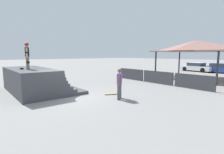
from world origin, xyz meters
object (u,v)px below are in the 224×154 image
at_px(parked_car_blue, 220,68).
at_px(skateboard_on_deck, 22,68).
at_px(skater_on_deck, 27,54).
at_px(parked_car_white, 197,67).
at_px(bystander_walking, 119,82).
at_px(skateboard_on_ground, 111,94).

bearing_deg(parked_car_blue, skateboard_on_deck, -93.97).
relative_size(skater_on_deck, parked_car_white, 0.34).
height_order(skater_on_deck, bystander_walking, skater_on_deck).
bearing_deg(skateboard_on_ground, parked_car_blue, 31.22).
xyz_separation_m(skateboard_on_deck, parked_car_white, (0.33, 23.00, -1.02)).
height_order(bystander_walking, skateboard_on_ground, bystander_walking).
distance_m(bystander_walking, skateboard_on_ground, 1.46).
distance_m(skateboard_on_deck, parked_car_blue, 23.57).
relative_size(skateboard_on_deck, parked_car_blue, 0.17).
bearing_deg(skateboard_on_ground, skater_on_deck, 169.37).
height_order(skater_on_deck, skateboard_on_deck, skater_on_deck).
distance_m(bystander_walking, parked_car_white, 19.74).
bearing_deg(skater_on_deck, parked_car_white, 108.60).
bearing_deg(skater_on_deck, parked_car_blue, 101.13).
relative_size(skateboard_on_deck, skateboard_on_ground, 1.02).
bearing_deg(bystander_walking, parked_car_blue, -34.85).
xyz_separation_m(skateboard_on_deck, skateboard_on_ground, (3.87, 4.12, -1.56)).
height_order(skater_on_deck, parked_car_blue, skater_on_deck).
bearing_deg(parked_car_white, skateboard_on_ground, -72.43).
distance_m(skater_on_deck, parked_car_blue, 23.31).
xyz_separation_m(bystander_walking, parked_car_white, (-4.65, 19.18, -0.34)).
bearing_deg(skater_on_deck, skateboard_on_ground, 67.68).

